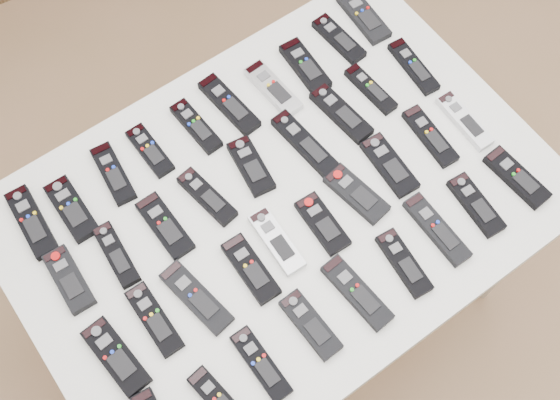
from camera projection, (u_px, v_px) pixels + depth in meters
ground at (286, 282)px, 2.38m from camera, size 4.00×4.00×0.00m
table at (280, 213)px, 1.70m from camera, size 1.25×0.88×0.78m
remote_0 at (32, 222)px, 1.62m from camera, size 0.07×0.19×0.02m
remote_1 at (72, 209)px, 1.63m from camera, size 0.06×0.17×0.02m
remote_2 at (113, 174)px, 1.67m from camera, size 0.07×0.17×0.02m
remote_3 at (150, 151)px, 1.70m from camera, size 0.05×0.15×0.02m
remote_4 at (196, 126)px, 1.72m from camera, size 0.05×0.16×0.02m
remote_5 at (229, 104)px, 1.75m from camera, size 0.07×0.19×0.02m
remote_6 at (273, 89)px, 1.77m from camera, size 0.06×0.18×0.02m
remote_7 at (305, 66)px, 1.80m from camera, size 0.07×0.17×0.02m
remote_8 at (339, 39)px, 1.83m from camera, size 0.06×0.17×0.02m
remote_9 at (364, 16)px, 1.87m from camera, size 0.07×0.18×0.02m
remote_10 at (69, 280)px, 1.56m from camera, size 0.06×0.16×0.02m
remote_11 at (117, 255)px, 1.58m from camera, size 0.06×0.16×0.02m
remote_12 at (165, 226)px, 1.61m from camera, size 0.06×0.17×0.02m
remote_13 at (207, 197)px, 1.64m from camera, size 0.07×0.17×0.02m
remote_14 at (251, 166)px, 1.68m from camera, size 0.08×0.16×0.02m
remote_15 at (305, 144)px, 1.70m from camera, size 0.06×0.21×0.02m
remote_16 at (341, 113)px, 1.74m from camera, size 0.07×0.18×0.02m
remote_17 at (371, 89)px, 1.77m from camera, size 0.05×0.16×0.02m
remote_18 at (413, 67)px, 1.80m from camera, size 0.06×0.18×0.02m
remote_19 at (116, 357)px, 1.49m from camera, size 0.08×0.18×0.02m
remote_20 at (154, 319)px, 1.52m from camera, size 0.05×0.17×0.02m
remote_21 at (196, 297)px, 1.54m from camera, size 0.08×0.20×0.02m
remote_22 at (251, 269)px, 1.57m from camera, size 0.06×0.17×0.02m
remote_23 at (277, 241)px, 1.60m from camera, size 0.06×0.17×0.02m
remote_24 at (322, 224)px, 1.62m from camera, size 0.07×0.16×0.02m
remote_25 at (356, 194)px, 1.65m from camera, size 0.08×0.17×0.02m
remote_26 at (389, 165)px, 1.68m from camera, size 0.07×0.17×0.02m
remote_27 at (430, 136)px, 1.71m from camera, size 0.06×0.18×0.02m
remote_28 at (464, 121)px, 1.73m from camera, size 0.05×0.18×0.02m
remote_31 at (261, 364)px, 1.48m from camera, size 0.05×0.17×0.02m
remote_32 at (311, 325)px, 1.52m from camera, size 0.06×0.16×0.02m
remote_33 at (357, 293)px, 1.55m from camera, size 0.07×0.19×0.02m
remote_34 at (404, 263)px, 1.58m from camera, size 0.07×0.17×0.02m
remote_35 at (437, 229)px, 1.61m from camera, size 0.05×0.19×0.02m
remote_36 at (476, 205)px, 1.64m from camera, size 0.07×0.17×0.02m
remote_37 at (517, 177)px, 1.66m from camera, size 0.06×0.17×0.02m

